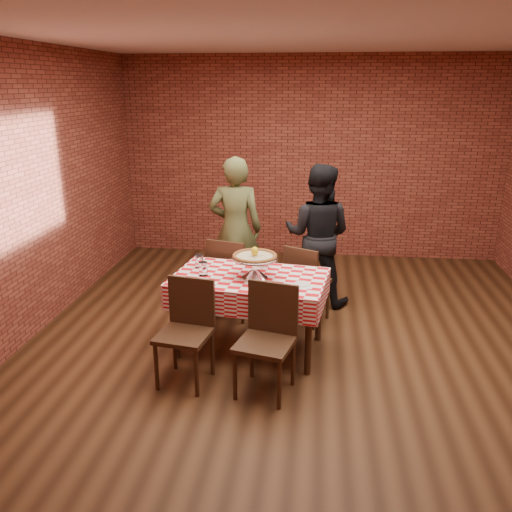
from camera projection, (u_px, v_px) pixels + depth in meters
The scene contains 19 objects.
ground at pixel (300, 345), 5.28m from camera, with size 6.00×6.00×0.00m, color black.
back_wall at pixel (311, 159), 7.66m from camera, with size 5.50×5.50×0.00m, color maroon.
table at pixel (250, 313), 5.10m from camera, with size 1.42×0.85×0.75m, color #372114.
tablecloth at pixel (250, 288), 5.02m from camera, with size 1.45×0.89×0.24m, color red, non-canonical shape.
pizza_stand at pixel (255, 267), 4.93m from camera, with size 0.44×0.44×0.20m, color silver, non-canonical shape.
pizza at pixel (255, 257), 4.90m from camera, with size 0.42×0.42×0.03m, color #C7B790.
lemon at pixel (255, 251), 4.88m from camera, with size 0.07×0.07×0.09m, color yellow.
water_glass_left at pixel (203, 269), 4.99m from camera, with size 0.08×0.08×0.13m, color white.
water_glass_right at pixel (199, 261), 5.21m from camera, with size 0.08×0.08×0.13m, color white.
side_plate at pixel (302, 284), 4.77m from camera, with size 0.15×0.15×0.01m, color white.
sweetener_packet_a at pixel (310, 287), 4.71m from camera, with size 0.05×0.04×0.01m, color white.
sweetener_packet_b at pixel (309, 288), 4.68m from camera, with size 0.05×0.04×0.01m, color white.
condiment_caddy at pixel (264, 259), 5.22m from camera, with size 0.11×0.09×0.15m, color silver.
chair_near_left at pixel (184, 335), 4.49m from camera, with size 0.43×0.43×0.91m, color #372114, non-canonical shape.
chair_near_right at pixel (265, 343), 4.33m from camera, with size 0.44×0.44×0.92m, color #372114, non-canonical shape.
chair_far_left at pixel (233, 276), 5.84m from camera, with size 0.44×0.44×0.92m, color #372114, non-canonical shape.
chair_far_right at pixel (308, 283), 5.70m from camera, with size 0.40×0.40×0.88m, color #372114, non-canonical shape.
diner_olive at pixel (235, 229), 6.20m from camera, with size 0.63×0.41×1.72m, color #50542D.
diner_black at pixel (318, 235), 6.09m from camera, with size 0.80×0.62×1.65m, color black.
Camera 1 is at (0.12, -4.76, 2.49)m, focal length 36.96 mm.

